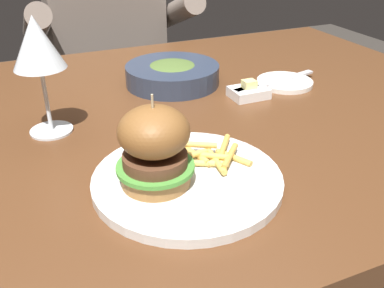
{
  "coord_description": "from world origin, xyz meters",
  "views": [
    {
      "loc": [
        -0.23,
        -0.69,
        1.07
      ],
      "look_at": [
        -0.02,
        -0.2,
        0.78
      ],
      "focal_mm": 40.0,
      "sensor_mm": 36.0,
      "label": 1
    }
  ],
  "objects": [
    {
      "name": "burger_sandwich",
      "position": [
        -0.08,
        -0.23,
        0.81
      ],
      "size": [
        0.1,
        0.1,
        0.13
      ],
      "color": "#9E6B38",
      "rests_on": "main_plate"
    },
    {
      "name": "main_plate",
      "position": [
        -0.04,
        -0.23,
        0.75
      ],
      "size": [
        0.26,
        0.26,
        0.01
      ],
      "primitive_type": "cylinder",
      "color": "white",
      "rests_on": "dining_table"
    },
    {
      "name": "bread_plate",
      "position": [
        0.31,
        0.04,
        0.74
      ],
      "size": [
        0.12,
        0.12,
        0.01
      ],
      "primitive_type": "cylinder",
      "color": "white",
      "rests_on": "dining_table"
    },
    {
      "name": "diner_person",
      "position": [
        0.07,
        0.73,
        0.56
      ],
      "size": [
        0.51,
        0.36,
        1.18
      ],
      "color": "#282833",
      "rests_on": "ground"
    },
    {
      "name": "soup_bowl",
      "position": [
        0.08,
        0.14,
        0.76
      ],
      "size": [
        0.2,
        0.2,
        0.05
      ],
      "color": "#2D384C",
      "rests_on": "dining_table"
    },
    {
      "name": "dining_table",
      "position": [
        0.0,
        0.0,
        0.66
      ],
      "size": [
        1.36,
        0.91,
        0.74
      ],
      "color": "#56331C",
      "rests_on": "ground"
    },
    {
      "name": "table_knife",
      "position": [
        0.26,
        0.03,
        0.75
      ],
      "size": [
        0.23,
        0.07,
        0.01
      ],
      "color": "silver",
      "rests_on": "bread_plate"
    },
    {
      "name": "wine_glass",
      "position": [
        -0.19,
        0.01,
        0.89
      ],
      "size": [
        0.08,
        0.08,
        0.2
      ],
      "color": "silver",
      "rests_on": "dining_table"
    },
    {
      "name": "fries_pile",
      "position": [
        0.01,
        -0.21,
        0.76
      ],
      "size": [
        0.11,
        0.1,
        0.02
      ],
      "color": "#E0B251",
      "rests_on": "main_plate"
    },
    {
      "name": "butter_dish",
      "position": [
        0.2,
        0.01,
        0.75
      ],
      "size": [
        0.07,
        0.06,
        0.04
      ],
      "color": "white",
      "rests_on": "dining_table"
    }
  ]
}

